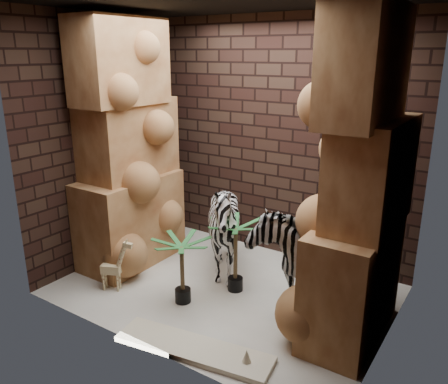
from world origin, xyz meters
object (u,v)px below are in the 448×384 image
Objects in this scene: zebra_right at (299,239)px; palm_front at (236,256)px; zebra_left at (224,233)px; giraffe_toy at (110,264)px; palm_back at (182,270)px; surfboard at (193,348)px.

zebra_right is 0.75m from palm_front.
zebra_left is 1.49× the size of palm_front.
palm_front is (1.16, 0.76, 0.10)m from giraffe_toy.
zebra_left is at bearing 83.82° from palm_back.
zebra_left is 1.69× the size of palm_back.
zebra_left reaches higher than surfboard.
zebra_right is at bearing 12.61° from palm_front.
palm_front is 0.62m from palm_back.
zebra_left reaches higher than giraffe_toy.
surfboard is at bearing -45.24° from palm_back.
surfboard is at bearing -116.08° from zebra_right.
palm_front reaches higher than giraffe_toy.
surfboard is at bearing -58.54° from zebra_left.
giraffe_toy is 0.86m from palm_back.
giraffe_toy reaches higher than surfboard.
surfboard is (0.26, -1.12, -0.39)m from palm_front.
zebra_left is at bearing 147.29° from palm_front.
zebra_right is at bearing 63.12° from surfboard.
zebra_right is 1.96× the size of palm_back.
palm_front reaches higher than surfboard.
zebra_left is at bearing 21.26° from giraffe_toy.
surfboard is at bearing -38.87° from giraffe_toy.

